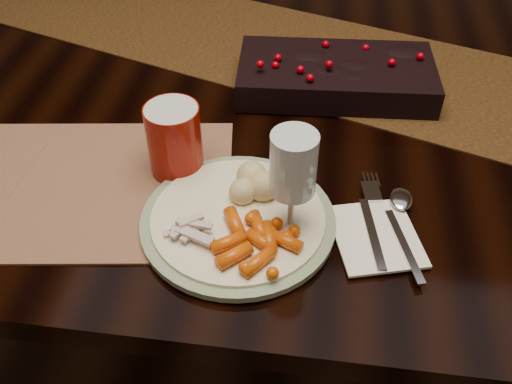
# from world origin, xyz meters

# --- Properties ---
(floor) EXTENTS (5.00, 5.00, 0.00)m
(floor) POSITION_xyz_m (0.00, 0.00, 0.00)
(floor) COLOR black
(floor) RESTS_ON ground
(dining_table) EXTENTS (1.80, 1.00, 0.75)m
(dining_table) POSITION_xyz_m (0.00, 0.00, 0.38)
(dining_table) COLOR black
(dining_table) RESTS_ON floor
(table_runner) EXTENTS (1.68, 0.86, 0.00)m
(table_runner) POSITION_xyz_m (-0.05, 0.20, 0.75)
(table_runner) COLOR black
(table_runner) RESTS_ON dining_table
(centerpiece) EXTENTS (0.36, 0.20, 0.07)m
(centerpiece) POSITION_xyz_m (0.09, 0.06, 0.79)
(centerpiece) COLOR black
(centerpiece) RESTS_ON table_runner
(placemat_main) EXTENTS (0.46, 0.36, 0.00)m
(placemat_main) POSITION_xyz_m (-0.26, -0.26, 0.75)
(placemat_main) COLOR brown
(placemat_main) RESTS_ON dining_table
(dinner_plate) EXTENTS (0.32, 0.32, 0.02)m
(dinner_plate) POSITION_xyz_m (-0.03, -0.31, 0.76)
(dinner_plate) COLOR #F6EAC7
(dinner_plate) RESTS_ON placemat_main
(baby_carrots) EXTENTS (0.11, 0.09, 0.02)m
(baby_carrots) POSITION_xyz_m (0.00, -0.36, 0.78)
(baby_carrots) COLOR #D65009
(baby_carrots) RESTS_ON dinner_plate
(mashed_potatoes) EXTENTS (0.10, 0.10, 0.05)m
(mashed_potatoes) POSITION_xyz_m (-0.02, -0.25, 0.79)
(mashed_potatoes) COLOR #EBDB81
(mashed_potatoes) RESTS_ON dinner_plate
(turkey_shreds) EXTENTS (0.08, 0.08, 0.01)m
(turkey_shreds) POSITION_xyz_m (-0.09, -0.35, 0.78)
(turkey_shreds) COLOR tan
(turkey_shreds) RESTS_ON dinner_plate
(napkin) EXTENTS (0.14, 0.15, 0.00)m
(napkin) POSITION_xyz_m (0.16, -0.31, 0.76)
(napkin) COLOR white
(napkin) RESTS_ON placemat_main
(fork) EXTENTS (0.05, 0.17, 0.00)m
(fork) POSITION_xyz_m (0.15, -0.29, 0.76)
(fork) COLOR silver
(fork) RESTS_ON napkin
(spoon) EXTENTS (0.08, 0.17, 0.00)m
(spoon) POSITION_xyz_m (0.19, -0.30, 0.76)
(spoon) COLOR #B9B9BA
(spoon) RESTS_ON napkin
(red_cup) EXTENTS (0.09, 0.09, 0.11)m
(red_cup) POSITION_xyz_m (-0.14, -0.20, 0.81)
(red_cup) COLOR maroon
(red_cup) RESTS_ON placemat_main
(wine_glass) EXTENTS (0.07, 0.07, 0.17)m
(wine_glass) POSITION_xyz_m (0.04, -0.31, 0.83)
(wine_glass) COLOR silver
(wine_glass) RESTS_ON dining_table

